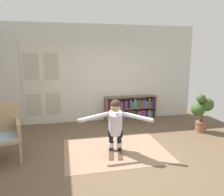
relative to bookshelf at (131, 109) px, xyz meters
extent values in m
plane|color=brown|center=(-0.93, -2.39, -0.34)|extent=(7.20, 7.20, 0.00)
cube|color=silver|center=(-0.93, 0.21, 1.11)|extent=(6.00, 0.10, 2.90)
cube|color=beige|center=(-2.90, 0.15, 0.84)|extent=(0.55, 0.04, 2.35)
cube|color=#B5AD9F|center=(-2.90, 0.13, 1.35)|extent=(0.41, 0.01, 0.76)
cube|color=#B5AD9F|center=(-2.90, 0.13, 0.25)|extent=(0.41, 0.01, 0.64)
cube|color=beige|center=(-2.35, 0.15, 0.84)|extent=(0.55, 0.04, 2.35)
cube|color=#B5AD9F|center=(-2.35, 0.13, 1.35)|extent=(0.41, 0.01, 0.76)
cube|color=#B5AD9F|center=(-2.35, 0.13, 0.25)|extent=(0.41, 0.01, 0.64)
cube|color=beige|center=(-2.63, 0.15, 2.06)|extent=(1.22, 0.04, 0.10)
cube|color=#90705A|center=(-1.01, -2.11, -0.34)|extent=(2.15, 1.68, 0.01)
cube|color=brown|center=(-0.81, 0.00, 0.04)|extent=(0.04, 0.30, 0.75)
cube|color=brown|center=(0.77, 0.00, 0.04)|extent=(0.04, 0.30, 0.75)
cube|color=brown|center=(-0.02, 0.00, -0.33)|extent=(1.58, 0.30, 0.02)
cube|color=brown|center=(-0.02, 0.00, 0.04)|extent=(1.58, 0.30, 0.02)
cube|color=brown|center=(-0.02, 0.00, 0.40)|extent=(1.58, 0.30, 0.02)
cube|color=#67B324|center=(-0.76, -0.01, -0.22)|extent=(0.05, 0.14, 0.20)
cube|color=navy|center=(-0.67, 0.02, -0.20)|extent=(0.06, 0.22, 0.24)
cube|color=#836D4F|center=(-0.60, 0.01, -0.23)|extent=(0.05, 0.17, 0.19)
cube|color=#42B7A2|center=(-0.51, 0.01, -0.22)|extent=(0.06, 0.23, 0.20)
cube|color=#D8259A|center=(-0.45, 0.00, -0.20)|extent=(0.03, 0.20, 0.24)
cube|color=navy|center=(-0.40, 0.02, -0.21)|extent=(0.04, 0.17, 0.23)
cube|color=brown|center=(-0.34, 0.00, -0.18)|extent=(0.06, 0.15, 0.27)
cube|color=#7D3486|center=(-0.26, 0.01, -0.19)|extent=(0.04, 0.15, 0.27)
cube|color=#77A0B8|center=(-0.22, 0.01, -0.21)|extent=(0.03, 0.21, 0.23)
cube|color=#44673D|center=(-0.15, -0.01, -0.19)|extent=(0.06, 0.14, 0.25)
cube|color=olive|center=(-0.08, 0.02, -0.19)|extent=(0.04, 0.17, 0.25)
cube|color=#99744B|center=(-0.03, 0.01, -0.18)|extent=(0.04, 0.14, 0.29)
cube|color=olive|center=(0.04, -0.01, -0.18)|extent=(0.05, 0.19, 0.29)
cube|color=#4F2843|center=(0.10, -0.01, -0.18)|extent=(0.04, 0.22, 0.28)
cube|color=#198722|center=(0.15, 0.02, -0.20)|extent=(0.03, 0.21, 0.23)
cube|color=#B678C1|center=(0.22, -0.01, -0.19)|extent=(0.04, 0.20, 0.25)
cube|color=#8A566A|center=(0.29, -0.01, -0.19)|extent=(0.06, 0.17, 0.26)
cube|color=#C82EBE|center=(0.33, -0.01, -0.18)|extent=(0.03, 0.19, 0.28)
cube|color=#AE57C7|center=(0.40, -0.02, -0.18)|extent=(0.05, 0.21, 0.27)
cube|color=#432E62|center=(0.47, -0.02, -0.18)|extent=(0.06, 0.22, 0.28)
cube|color=#28852A|center=(0.54, 0.01, -0.22)|extent=(0.03, 0.21, 0.19)
cube|color=#97AB69|center=(0.59, 0.02, -0.19)|extent=(0.05, 0.21, 0.27)
cube|color=#B86DB1|center=(0.64, 0.01, -0.19)|extent=(0.03, 0.17, 0.25)
cube|color=#3A6977|center=(0.69, 0.02, -0.18)|extent=(0.04, 0.21, 0.27)
cube|color=#7A4B7D|center=(-0.76, 0.00, 0.18)|extent=(0.06, 0.15, 0.27)
cube|color=#BF2467|center=(-0.68, -0.01, 0.17)|extent=(0.03, 0.21, 0.26)
cube|color=navy|center=(-0.62, 0.00, 0.14)|extent=(0.04, 0.18, 0.19)
cube|color=#856BB0|center=(-0.55, 0.01, 0.14)|extent=(0.06, 0.22, 0.19)
cube|color=#2D6C52|center=(-0.50, 0.00, 0.15)|extent=(0.04, 0.15, 0.22)
cube|color=#689DCC|center=(-0.45, -0.01, 0.18)|extent=(0.06, 0.14, 0.27)
cube|color=#A270AD|center=(-0.39, 0.01, 0.14)|extent=(0.05, 0.23, 0.19)
cube|color=#A6479D|center=(-0.33, -0.01, 0.16)|extent=(0.05, 0.21, 0.24)
cube|color=#5C2E77|center=(-0.27, 0.00, 0.16)|extent=(0.04, 0.19, 0.23)
cube|color=#BA2067|center=(-0.22, -0.01, 0.17)|extent=(0.05, 0.23, 0.25)
cube|color=#386441|center=(-0.16, 0.00, 0.17)|extent=(0.06, 0.17, 0.25)
cube|color=navy|center=(-0.09, 0.00, 0.17)|extent=(0.05, 0.15, 0.25)
cube|color=olive|center=(-0.02, 0.01, 0.18)|extent=(0.04, 0.17, 0.26)
cube|color=teal|center=(0.03, -0.01, 0.15)|extent=(0.04, 0.19, 0.20)
cube|color=#57A7A3|center=(0.09, 0.02, 0.19)|extent=(0.05, 0.22, 0.29)
cube|color=#45C77A|center=(0.16, 0.02, 0.17)|extent=(0.04, 0.17, 0.24)
cube|color=#BC58A2|center=(0.21, -0.02, 0.17)|extent=(0.03, 0.23, 0.25)
cube|color=#555915|center=(0.27, -0.02, 0.17)|extent=(0.06, 0.22, 0.25)
cube|color=brown|center=(0.34, 0.01, 0.15)|extent=(0.05, 0.19, 0.21)
cube|color=blue|center=(0.40, 0.00, 0.17)|extent=(0.06, 0.16, 0.25)
cube|color=#B54FCE|center=(0.46, -0.01, 0.15)|extent=(0.04, 0.16, 0.22)
cube|color=#CB6FA2|center=(0.52, -0.01, 0.14)|extent=(0.04, 0.16, 0.19)
cube|color=#538A32|center=(0.59, 0.00, 0.19)|extent=(0.05, 0.22, 0.30)
cube|color=#4C2C70|center=(0.64, -0.01, 0.14)|extent=(0.04, 0.24, 0.20)
cube|color=#662EAB|center=(0.71, 0.00, 0.20)|extent=(0.04, 0.16, 0.30)
cylinder|color=tan|center=(-2.88, -2.30, -0.13)|extent=(0.06, 0.06, 0.42)
cylinder|color=tan|center=(-3.01, -1.80, -0.13)|extent=(0.06, 0.06, 0.42)
cube|color=tan|center=(-3.20, -2.11, 0.11)|extent=(0.73, 0.73, 0.06)
cube|color=#99B1CC|center=(-3.20, -2.11, 0.16)|extent=(0.65, 0.65, 0.04)
cube|color=tan|center=(-3.26, -1.85, 0.46)|extent=(0.60, 0.20, 0.60)
cube|color=tan|center=(-2.94, -2.05, 0.28)|extent=(0.19, 0.56, 0.28)
cylinder|color=brown|center=(1.49, -1.48, -0.20)|extent=(0.28, 0.28, 0.28)
cylinder|color=brown|center=(1.49, -1.48, -0.08)|extent=(0.30, 0.30, 0.04)
cylinder|color=#4C3823|center=(1.49, -1.48, 0.12)|extent=(0.04, 0.04, 0.36)
sphere|color=#365325|center=(1.39, -1.52, 0.58)|extent=(0.23, 0.23, 0.23)
sphere|color=#365325|center=(1.43, -1.36, 0.26)|extent=(0.35, 0.35, 0.35)
sphere|color=#365325|center=(1.39, -1.46, 0.29)|extent=(0.34, 0.34, 0.34)
sphere|color=#365325|center=(1.45, -1.45, 0.33)|extent=(0.22, 0.22, 0.22)
sphere|color=#365325|center=(1.60, -1.48, 0.40)|extent=(0.36, 0.36, 0.36)
cube|color=#4A3525|center=(-1.10, -2.09, -0.33)|extent=(0.28, 0.95, 0.01)
cube|color=#4A3525|center=(-1.01, -1.66, -0.29)|extent=(0.11, 0.13, 0.06)
cube|color=black|center=(-1.10, -2.11, -0.30)|extent=(0.10, 0.13, 0.04)
cube|color=#4A3525|center=(-0.92, -2.13, -0.33)|extent=(0.28, 0.95, 0.01)
cube|color=#4A3525|center=(-0.83, -1.69, -0.29)|extent=(0.11, 0.13, 0.06)
cube|color=black|center=(-0.93, -2.15, -0.30)|extent=(0.10, 0.13, 0.04)
cylinder|color=white|center=(-1.10, -2.09, -0.21)|extent=(0.13, 0.13, 0.10)
cylinder|color=black|center=(-1.10, -2.09, -0.01)|extent=(0.11, 0.11, 0.30)
cylinder|color=black|center=(-1.10, -2.12, 0.08)|extent=(0.13, 0.13, 0.22)
cylinder|color=white|center=(-0.92, -2.13, -0.21)|extent=(0.13, 0.13, 0.10)
cylinder|color=black|center=(-0.92, -2.13, -0.01)|extent=(0.11, 0.11, 0.30)
cylinder|color=black|center=(-0.93, -2.16, 0.08)|extent=(0.13, 0.13, 0.22)
cube|color=black|center=(-1.02, -2.14, 0.08)|extent=(0.33, 0.24, 0.14)
cylinder|color=silver|center=(-1.04, -2.24, 0.32)|extent=(0.37, 0.50, 0.59)
sphere|color=tan|center=(-1.07, -2.39, 0.69)|extent=(0.24, 0.24, 0.20)
sphere|color=#382619|center=(-1.07, -2.38, 0.73)|extent=(0.25, 0.25, 0.21)
cylinder|color=silver|center=(-1.49, -2.33, 0.49)|extent=(0.59, 0.14, 0.17)
sphere|color=tan|center=(-1.77, -2.36, 0.45)|extent=(0.11, 0.11, 0.09)
cylinder|color=silver|center=(-0.66, -2.51, 0.49)|extent=(0.55, 0.36, 0.17)
sphere|color=tan|center=(-0.41, -2.65, 0.45)|extent=(0.11, 0.11, 0.09)
camera|label=1|loc=(-2.04, -6.42, 1.70)|focal=35.33mm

